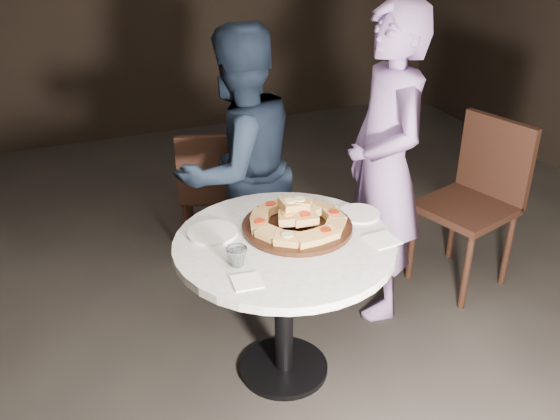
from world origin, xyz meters
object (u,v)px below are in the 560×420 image
at_px(water_glass, 237,257).
at_px(diner_navy, 238,169).
at_px(serving_board, 297,227).
at_px(chair_right, 478,192).
at_px(focaccia_pile, 297,217).
at_px(diner_teal, 385,167).
at_px(chair_far, 213,185).
at_px(table, 284,267).

height_order(water_glass, diner_navy, diner_navy).
distance_m(serving_board, chair_right, 1.31).
xyz_separation_m(focaccia_pile, diner_teal, (0.60, 0.26, 0.05)).
height_order(focaccia_pile, water_glass, focaccia_pile).
distance_m(serving_board, diner_navy, 0.66).
distance_m(water_glass, chair_far, 1.34).
bearing_deg(water_glass, diner_teal, 25.27).
bearing_deg(serving_board, water_glass, -151.79).
xyz_separation_m(table, diner_navy, (0.04, 0.74, 0.17)).
xyz_separation_m(chair_far, chair_right, (1.35, -0.80, 0.07)).
xyz_separation_m(chair_far, diner_navy, (0.03, -0.43, 0.28)).
xyz_separation_m(chair_right, diner_teal, (-0.66, -0.03, 0.28)).
height_order(diner_navy, diner_teal, diner_teal).
distance_m(chair_far, chair_right, 1.57).
height_order(serving_board, diner_navy, diner_navy).
xyz_separation_m(focaccia_pile, diner_navy, (-0.06, 0.65, -0.02)).
bearing_deg(chair_far, water_glass, 96.89).
bearing_deg(diner_navy, serving_board, 76.28).
height_order(chair_far, diner_teal, diner_teal).
bearing_deg(serving_board, chair_far, 94.63).
distance_m(table, serving_board, 0.19).
distance_m(chair_far, diner_navy, 0.52).
relative_size(focaccia_pile, chair_right, 0.46).
bearing_deg(diner_navy, chair_far, -105.17).
distance_m(table, chair_far, 1.18).
distance_m(serving_board, chair_far, 1.12).
distance_m(table, diner_navy, 0.76).
bearing_deg(serving_board, table, -140.20).
bearing_deg(serving_board, diner_navy, 95.20).
bearing_deg(focaccia_pile, table, -139.00).
bearing_deg(chair_far, diner_teal, 148.43).
height_order(table, chair_far, chair_far).
relative_size(water_glass, chair_right, 0.09).
bearing_deg(water_glass, focaccia_pile, 28.65).
bearing_deg(chair_right, focaccia_pile, -93.62).
relative_size(focaccia_pile, diner_navy, 0.29).
distance_m(serving_board, focaccia_pile, 0.05).
bearing_deg(diner_teal, table, -55.11).
bearing_deg(chair_far, chair_right, 167.93).
bearing_deg(diner_navy, chair_right, 145.61).
xyz_separation_m(table, focaccia_pile, (0.10, 0.08, 0.20)).
height_order(chair_right, diner_navy, diner_navy).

